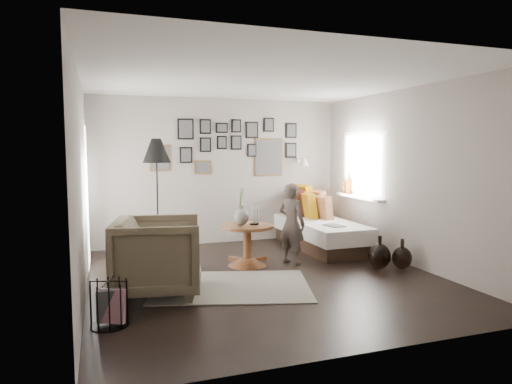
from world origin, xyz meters
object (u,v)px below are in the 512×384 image
object	(u,v)px
vase	(242,214)
daybed	(318,228)
floor_lamp	(157,155)
pedestal_table	(247,247)
armchair	(158,256)
child	(292,223)
demijohn_large	(379,256)
demijohn_small	(402,258)
magazine_basket	(109,304)

from	to	relation	value
vase	daybed	size ratio (longest dim) A/B	0.25
daybed	floor_lamp	xyz separation A→B (m)	(-2.73, 0.20, 1.28)
pedestal_table	armchair	size ratio (longest dim) A/B	0.76
floor_lamp	child	world-z (taller)	floor_lamp
daybed	demijohn_large	world-z (taller)	daybed
demijohn_small	child	size ratio (longest dim) A/B	0.36
daybed	armchair	size ratio (longest dim) A/B	2.17
vase	magazine_basket	xyz separation A→B (m)	(-1.90, -1.77, -0.55)
pedestal_table	magazine_basket	xyz separation A→B (m)	(-1.98, -1.75, -0.06)
floor_lamp	magazine_basket	size ratio (longest dim) A/B	4.19
armchair	demijohn_small	xyz separation A→B (m)	(3.43, 0.00, -0.29)
pedestal_table	daybed	size ratio (longest dim) A/B	0.35
magazine_basket	child	size ratio (longest dim) A/B	0.37
vase	floor_lamp	world-z (taller)	floor_lamp
armchair	child	size ratio (longest dim) A/B	0.83
floor_lamp	demijohn_small	world-z (taller)	floor_lamp
armchair	floor_lamp	xyz separation A→B (m)	(0.23, 1.90, 1.15)
demijohn_large	demijohn_small	bearing A→B (deg)	-22.24
demijohn_large	child	bearing A→B (deg)	147.10
vase	armchair	bearing A→B (deg)	-144.53
pedestal_table	floor_lamp	world-z (taller)	floor_lamp
vase	armchair	xyz separation A→B (m)	(-1.33, -0.94, -0.31)
daybed	child	distance (m)	1.29
demijohn_small	child	xyz separation A→B (m)	(-1.36, 0.81, 0.44)
floor_lamp	magazine_basket	bearing A→B (deg)	-106.42
pedestal_table	demijohn_small	size ratio (longest dim) A/B	1.76
daybed	demijohn_small	xyz separation A→B (m)	(0.47, -1.70, -0.16)
daybed	magazine_basket	world-z (taller)	daybed
armchair	child	world-z (taller)	child
demijohn_large	child	size ratio (longest dim) A/B	0.40
pedestal_table	child	xyz separation A→B (m)	(0.66, -0.11, 0.33)
magazine_basket	daybed	bearing A→B (deg)	35.58
floor_lamp	magazine_basket	xyz separation A→B (m)	(-0.80, -2.72, -1.39)
pedestal_table	daybed	distance (m)	1.74
magazine_basket	demijohn_small	size ratio (longest dim) A/B	1.03
daybed	magazine_basket	distance (m)	4.34
vase	demijohn_small	distance (m)	2.38
demijohn_large	child	distance (m)	1.34
demijohn_large	child	world-z (taller)	child
magazine_basket	pedestal_table	bearing A→B (deg)	41.53
pedestal_table	floor_lamp	bearing A→B (deg)	140.25
demijohn_large	daybed	bearing A→B (deg)	96.32
magazine_basket	armchair	bearing A→B (deg)	55.39
armchair	demijohn_large	distance (m)	3.15
floor_lamp	magazine_basket	distance (m)	3.16
daybed	child	world-z (taller)	child
armchair	magazine_basket	world-z (taller)	armchair
pedestal_table	vase	world-z (taller)	vase
pedestal_table	vase	xyz separation A→B (m)	(-0.08, 0.02, 0.49)
armchair	demijohn_large	world-z (taller)	armchair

